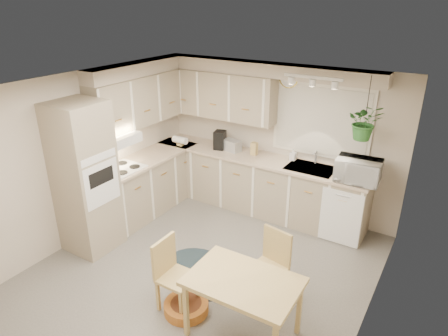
{
  "coord_description": "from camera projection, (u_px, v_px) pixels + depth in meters",
  "views": [
    {
      "loc": [
        2.47,
        -3.54,
        3.3
      ],
      "look_at": [
        -0.05,
        0.55,
        1.23
      ],
      "focal_mm": 32.0,
      "sensor_mm": 36.0,
      "label": 1
    }
  ],
  "objects": [
    {
      "name": "floor",
      "position": [
        205.0,
        269.0,
        5.26
      ],
      "size": [
        4.2,
        4.2,
        0.0
      ],
      "primitive_type": "plane",
      "color": "slate",
      "rests_on": "ground"
    },
    {
      "name": "ceiling",
      "position": [
        201.0,
        87.0,
        4.31
      ],
      "size": [
        4.2,
        4.2,
        0.0
      ],
      "primitive_type": "plane",
      "color": "white",
      "rests_on": "wall_back"
    },
    {
      "name": "wall_back",
      "position": [
        277.0,
        138.0,
        6.43
      ],
      "size": [
        4.0,
        0.04,
        2.4
      ],
      "primitive_type": "cube",
      "color": "#B9AC99",
      "rests_on": "floor"
    },
    {
      "name": "wall_front",
      "position": [
        53.0,
        286.0,
        3.14
      ],
      "size": [
        4.0,
        0.04,
        2.4
      ],
      "primitive_type": "cube",
      "color": "#B9AC99",
      "rests_on": "floor"
    },
    {
      "name": "wall_left",
      "position": [
        89.0,
        155.0,
        5.75
      ],
      "size": [
        0.04,
        4.2,
        2.4
      ],
      "primitive_type": "cube",
      "color": "#B9AC99",
      "rests_on": "floor"
    },
    {
      "name": "wall_right",
      "position": [
        376.0,
        235.0,
        3.82
      ],
      "size": [
        0.04,
        4.2,
        2.4
      ],
      "primitive_type": "cube",
      "color": "#B9AC99",
      "rests_on": "floor"
    },
    {
      "name": "base_cab_left",
      "position": [
        149.0,
        184.0,
        6.59
      ],
      "size": [
        0.6,
        1.85,
        0.9
      ],
      "primitive_type": "cube",
      "color": "gray",
      "rests_on": "floor"
    },
    {
      "name": "base_cab_back",
      "position": [
        256.0,
        184.0,
        6.59
      ],
      "size": [
        3.6,
        0.6,
        0.9
      ],
      "primitive_type": "cube",
      "color": "gray",
      "rests_on": "floor"
    },
    {
      "name": "counter_left",
      "position": [
        148.0,
        158.0,
        6.4
      ],
      "size": [
        0.64,
        1.89,
        0.04
      ],
      "primitive_type": "cube",
      "color": "tan",
      "rests_on": "base_cab_left"
    },
    {
      "name": "counter_back",
      "position": [
        257.0,
        158.0,
        6.39
      ],
      "size": [
        3.64,
        0.64,
        0.04
      ],
      "primitive_type": "cube",
      "color": "tan",
      "rests_on": "base_cab_back"
    },
    {
      "name": "oven_stack",
      "position": [
        85.0,
        179.0,
        5.36
      ],
      "size": [
        0.65,
        0.65,
        2.1
      ],
      "primitive_type": "cube",
      "color": "gray",
      "rests_on": "floor"
    },
    {
      "name": "wall_oven_face",
      "position": [
        102.0,
        184.0,
        5.21
      ],
      "size": [
        0.02,
        0.56,
        0.58
      ],
      "primitive_type": "cube",
      "color": "silver",
      "rests_on": "oven_stack"
    },
    {
      "name": "upper_cab_left",
      "position": [
        142.0,
        100.0,
        6.2
      ],
      "size": [
        0.35,
        2.0,
        0.75
      ],
      "primitive_type": "cube",
      "color": "gray",
      "rests_on": "wall_left"
    },
    {
      "name": "upper_cab_back",
      "position": [
        219.0,
        95.0,
        6.53
      ],
      "size": [
        2.0,
        0.35,
        0.75
      ],
      "primitive_type": "cube",
      "color": "gray",
      "rests_on": "wall_back"
    },
    {
      "name": "soffit_left",
      "position": [
        138.0,
        68.0,
        6.03
      ],
      "size": [
        0.3,
        2.0,
        0.2
      ],
      "primitive_type": "cube",
      "color": "#B9AC99",
      "rests_on": "wall_left"
    },
    {
      "name": "soffit_back",
      "position": [
        265.0,
        69.0,
        5.97
      ],
      "size": [
        3.6,
        0.3,
        0.2
      ],
      "primitive_type": "cube",
      "color": "#B9AC99",
      "rests_on": "wall_back"
    },
    {
      "name": "cooktop",
      "position": [
        122.0,
        169.0,
        5.93
      ],
      "size": [
        0.52,
        0.58,
        0.02
      ],
      "primitive_type": "cube",
      "color": "silver",
      "rests_on": "counter_left"
    },
    {
      "name": "range_hood",
      "position": [
        118.0,
        140.0,
        5.76
      ],
      "size": [
        0.4,
        0.6,
        0.14
      ],
      "primitive_type": "cube",
      "color": "silver",
      "rests_on": "upper_cab_left"
    },
    {
      "name": "window_blinds",
      "position": [
        321.0,
        121.0,
        5.91
      ],
      "size": [
        1.4,
        0.02,
        1.0
      ],
      "primitive_type": "cube",
      "color": "beige",
      "rests_on": "wall_back"
    },
    {
      "name": "window_frame",
      "position": [
        321.0,
        121.0,
        5.92
      ],
      "size": [
        1.5,
        0.02,
        1.1
      ],
      "primitive_type": "cube",
      "color": "beige",
      "rests_on": "wall_back"
    },
    {
      "name": "sink",
      "position": [
        310.0,
        171.0,
        5.97
      ],
      "size": [
        0.7,
        0.48,
        0.1
      ],
      "primitive_type": "cube",
      "color": "#ADB0B5",
      "rests_on": "counter_back"
    },
    {
      "name": "dishwasher_front",
      "position": [
        340.0,
        218.0,
        5.63
      ],
      "size": [
        0.58,
        0.02,
        0.83
      ],
      "primitive_type": "cube",
      "color": "silver",
      "rests_on": "base_cab_back"
    },
    {
      "name": "track_light_bar",
      "position": [
        313.0,
        77.0,
        5.21
      ],
      "size": [
        0.8,
        0.04,
        0.04
      ],
      "primitive_type": "cube",
      "color": "silver",
      "rests_on": "ceiling"
    },
    {
      "name": "wall_clock",
      "position": [
        289.0,
        78.0,
        5.94
      ],
      "size": [
        0.3,
        0.03,
        0.3
      ],
      "primitive_type": "cylinder",
      "rotation": [
        1.57,
        0.0,
        0.0
      ],
      "color": "gold",
      "rests_on": "wall_back"
    },
    {
      "name": "dining_table",
      "position": [
        243.0,
        307.0,
        4.11
      ],
      "size": [
        1.13,
        0.76,
        0.7
      ],
      "primitive_type": "cube",
      "rotation": [
        0.0,
        0.0,
        0.02
      ],
      "color": "tan",
      "rests_on": "floor"
    },
    {
      "name": "chair_left",
      "position": [
        178.0,
        276.0,
        4.45
      ],
      "size": [
        0.4,
        0.4,
        0.85
      ],
      "primitive_type": "cube",
      "rotation": [
        0.0,
        0.0,
        -1.57
      ],
      "color": "tan",
      "rests_on": "floor"
    },
    {
      "name": "chair_back",
      "position": [
        267.0,
        268.0,
        4.59
      ],
      "size": [
        0.47,
        0.47,
        0.85
      ],
      "primitive_type": "cube",
      "rotation": [
        0.0,
        0.0,
        2.95
      ],
      "color": "tan",
      "rests_on": "floor"
    },
    {
      "name": "braided_rug",
      "position": [
        200.0,
        272.0,
        5.18
      ],
      "size": [
        1.42,
        1.28,
        0.01
      ],
      "primitive_type": "ellipsoid",
      "rotation": [
        0.0,
        0.0,
        -0.43
      ],
      "color": "black",
      "rests_on": "floor"
    },
    {
      "name": "pet_bed",
      "position": [
        186.0,
        307.0,
        4.53
      ],
      "size": [
        0.59,
        0.59,
        0.12
      ],
      "primitive_type": "cylinder",
      "rotation": [
        0.0,
        0.0,
        0.17
      ],
      "color": "#AE6622",
      "rests_on": "floor"
    },
    {
      "name": "microwave",
      "position": [
        358.0,
        168.0,
        5.46
      ],
      "size": [
        0.61,
        0.36,
        0.4
      ],
      "primitive_type": "imported",
      "rotation": [
        0.0,
        0.0,
        0.06
      ],
      "color": "silver",
      "rests_on": "counter_back"
    },
    {
      "name": "soap_bottle",
      "position": [
        293.0,
        158.0,
        6.23
      ],
      "size": [
        0.09,
        0.2,
        0.09
      ],
      "primitive_type": "imported",
      "rotation": [
        0.0,
        0.0,
        -0.03
      ],
      "color": "silver",
      "rests_on": "counter_back"
    },
    {
      "name": "hanging_plant",
      "position": [
        364.0,
        126.0,
        5.22
      ],
      "size": [
        0.58,
        0.61,
        0.38
      ],
      "primitive_type": "imported",
      "rotation": [
        0.0,
        0.0,
        0.35
      ],
      "color": "#285F26",
      "rests_on": "ceiling"
    },
    {
      "name": "coffee_maker",
      "position": [
        220.0,
        140.0,
        6.67
      ],
      "size": [
        0.22,
        0.25,
        0.31
      ],
      "primitive_type": "cube",
      "rotation": [
        0.0,
        0.0,
        0.26
      ],
      "color": "black",
      "rests_on": "counter_back"
    },
    {
      "name": "toaster",
      "position": [
        232.0,
        145.0,
        6.6
      ],
      "size": [
        0.33,
        0.23,
        0.18
      ],
      "primitive_type": "cube",
      "rotation": [
        0.0,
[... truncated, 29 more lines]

